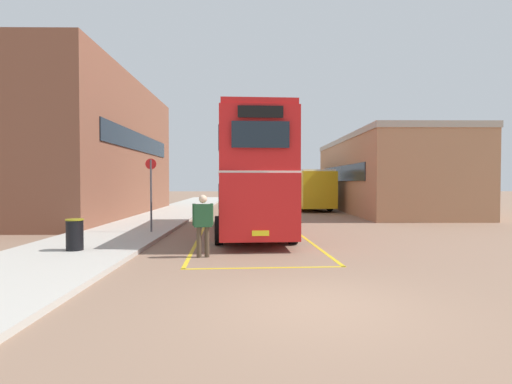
{
  "coord_description": "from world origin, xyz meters",
  "views": [
    {
      "loc": [
        -1.12,
        -7.09,
        2.19
      ],
      "look_at": [
        -0.89,
        11.23,
        1.71
      ],
      "focal_mm": 28.49,
      "sensor_mm": 36.0,
      "label": 1
    }
  ],
  "objects": [
    {
      "name": "litter_bin",
      "position": [
        -6.38,
        5.02,
        0.61
      ],
      "size": [
        0.52,
        0.52,
        0.93
      ],
      "color": "black",
      "rests_on": "sidewalk_left"
    },
    {
      "name": "brick_building_left",
      "position": [
        -10.85,
        18.58,
        4.21
      ],
      "size": [
        5.57,
        18.01,
        8.43
      ],
      "color": "brown",
      "rests_on": "ground"
    },
    {
      "name": "sidewalk_left",
      "position": [
        -6.5,
        16.8,
        0.07
      ],
      "size": [
        4.0,
        57.6,
        0.14
      ],
      "primitive_type": "cube",
      "color": "#B2ADA3",
      "rests_on": "ground"
    },
    {
      "name": "bus_stop_sign",
      "position": [
        -5.19,
        9.48,
        1.92
      ],
      "size": [
        0.44,
        0.08,
        2.98
      ],
      "color": "#4C4C51",
      "rests_on": "sidewalk_left"
    },
    {
      "name": "depot_building_right",
      "position": [
        8.78,
        22.81,
        2.7
      ],
      "size": [
        6.69,
        17.44,
        5.39
      ],
      "color": "#AD7A56",
      "rests_on": "ground"
    },
    {
      "name": "bay_marking_yellow",
      "position": [
        -1.06,
        8.16,
        0.0
      ],
      "size": [
        4.89,
        12.16,
        0.01
      ],
      "color": "gold",
      "rests_on": "ground"
    },
    {
      "name": "ground_plane",
      "position": [
        0.0,
        14.4,
        0.0
      ],
      "size": [
        135.6,
        135.6,
        0.0
      ],
      "primitive_type": "plane",
      "color": "#846651"
    },
    {
      "name": "single_deck_bus",
      "position": [
        3.01,
        25.05,
        1.64
      ],
      "size": [
        3.75,
        9.19,
        3.02
      ],
      "color": "black",
      "rests_on": "ground"
    },
    {
      "name": "double_decker_bus",
      "position": [
        -1.12,
        10.04,
        2.51
      ],
      "size": [
        3.26,
        10.05,
        4.75
      ],
      "color": "black",
      "rests_on": "ground"
    },
    {
      "name": "pedestrian_boarding",
      "position": [
        -2.51,
        4.59,
        1.06
      ],
      "size": [
        0.59,
        0.32,
        1.81
      ],
      "color": "#473828",
      "rests_on": "ground"
    }
  ]
}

